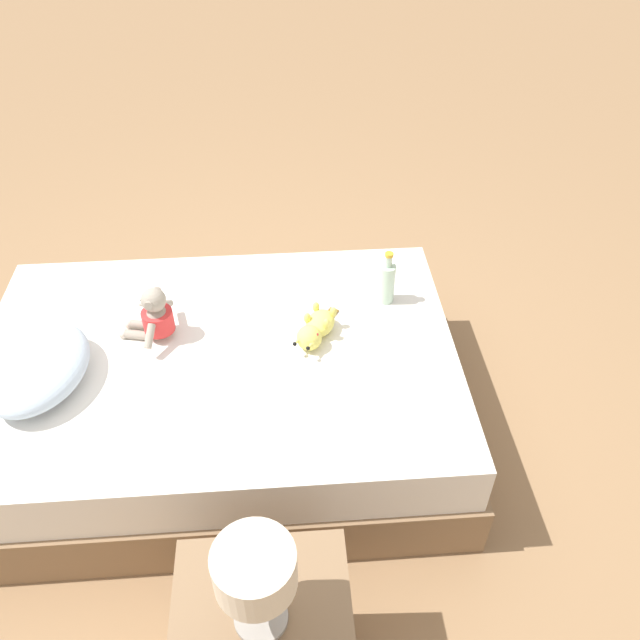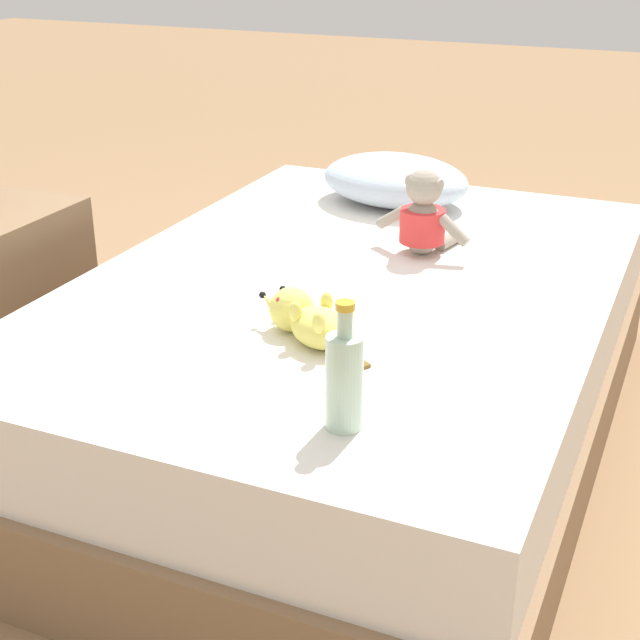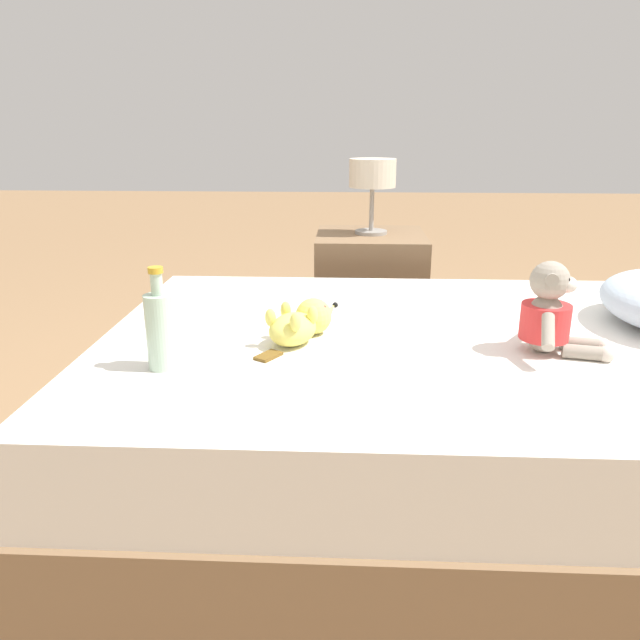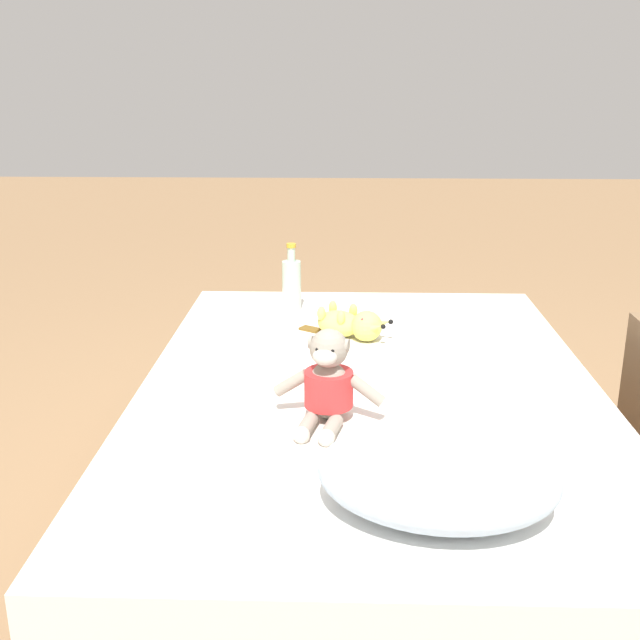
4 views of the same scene
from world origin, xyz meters
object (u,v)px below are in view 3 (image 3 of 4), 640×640
at_px(bed, 440,414).
at_px(bedside_lamp, 373,177).
at_px(nightstand, 369,295).
at_px(glass_bottle, 160,329).
at_px(plush_monkey, 550,316).
at_px(plush_yellow_creature, 302,323).

height_order(bed, bedside_lamp, bedside_lamp).
xyz_separation_m(bed, bedside_lamp, (-1.08, -0.17, 0.57)).
distance_m(nightstand, bedside_lamp, 0.52).
bearing_deg(glass_bottle, plush_monkey, 99.13).
relative_size(bed, bedside_lamp, 6.02).
height_order(bed, glass_bottle, glass_bottle).
relative_size(bed, plush_yellow_creature, 6.17).
xyz_separation_m(glass_bottle, nightstand, (-1.35, 0.53, -0.29)).
bearing_deg(bedside_lamp, nightstand, 0.00).
bearing_deg(bed, bedside_lamp, -171.01).
distance_m(bed, plush_monkey, 0.43).
bearing_deg(bedside_lamp, bed, 8.99).
bearing_deg(plush_yellow_creature, nightstand, 169.14).
bearing_deg(glass_bottle, bedside_lamp, 158.49).
relative_size(bed, nightstand, 3.44).
distance_m(plush_yellow_creature, nightstand, 1.18).
bearing_deg(glass_bottle, plush_yellow_creature, 124.17).
relative_size(plush_yellow_creature, bedside_lamp, 0.98).
xyz_separation_m(plush_yellow_creature, bedside_lamp, (-1.14, 0.22, 0.29)).
bearing_deg(plush_monkey, bedside_lamp, -161.12).
height_order(plush_monkey, bedside_lamp, bedside_lamp).
distance_m(bed, plush_yellow_creature, 0.49).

